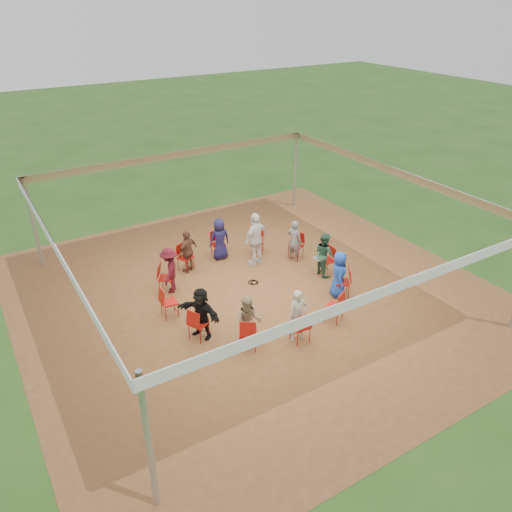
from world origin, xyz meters
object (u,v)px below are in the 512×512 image
standing_person (256,239)px  cable_coil (254,282)px  chair_4 (185,257)px  person_seated_0 (324,254)px  chair_0 (327,261)px  person_seated_7 (298,315)px  chair_11 (342,282)px  chair_9 (300,326)px  chair_3 (218,245)px  person_seated_2 (220,239)px  chair_10 (334,306)px  person_seated_1 (294,241)px  person_seated_6 (249,322)px  person_seated_5 (201,313)px  person_seated_3 (188,251)px  person_seated_8 (339,274)px  chair_1 (296,246)px  laptop (320,257)px  chair_2 (257,241)px  chair_5 (166,278)px  chair_6 (169,302)px  person_seated_4 (170,270)px  chair_7 (199,324)px

standing_person → cable_coil: (-0.71, -1.02, -0.87)m
chair_4 → person_seated_0: person_seated_0 is taller
chair_0 → person_seated_7: size_ratio=0.64×
chair_11 → chair_9: bearing=150.0°
chair_3 → person_seated_7: size_ratio=0.64×
chair_11 → chair_3: bearing=60.0°
person_seated_2 → chair_11: bearing=120.8°
chair_0 → chair_10: (-1.44, -2.13, 0.00)m
chair_3 → person_seated_1: 2.53m
standing_person → person_seated_6: bearing=38.7°
chair_0 → person_seated_5: person_seated_5 is taller
chair_0 → person_seated_3: 4.36m
chair_0 → standing_person: bearing=46.7°
person_seated_2 → person_seated_8: bearing=120.0°
chair_1 → laptop: (-0.03, -1.29, 0.21)m
chair_10 → chair_11: 1.33m
chair_2 → chair_5: same height
person_seated_8 → chair_5: bearing=90.0°
chair_6 → person_seated_4: bearing=159.9°
chair_2 → person_seated_2: bearing=20.1°
person_seated_0 → person_seated_2: (-2.27, 2.62, 0.00)m
chair_0 → person_seated_6: (-3.95, -1.85, 0.26)m
laptop → person_seated_6: bearing=121.1°
chair_2 → person_seated_4: person_seated_4 is taller
chair_11 → person_seated_4: size_ratio=0.64×
chair_7 → person_seated_6: bearing=20.1°
person_seated_7 → cable_coil: bearing=85.0°
chair_1 → person_seated_2: 2.53m
person_seated_0 → cable_coil: bearing=76.8°
standing_person → cable_coil: standing_person is taller
chair_7 → cable_coil: size_ratio=2.98×
chair_7 → person_seated_2: (2.49, 3.57, 0.26)m
person_seated_3 → chair_7: bearing=43.6°
chair_11 → person_seated_6: person_seated_6 is taller
person_seated_3 → person_seated_8: same height
cable_coil → laptop: laptop is taller
person_seated_2 → person_seated_0: bearing=135.0°
chair_3 → cable_coil: bearing=97.2°
chair_5 → person_seated_8: bearing=90.0°
chair_3 → chair_9: same height
chair_3 → person_seated_0: (2.26, -2.74, 0.26)m
chair_3 → cable_coil: (0.11, -2.07, -0.43)m
chair_6 → person_seated_7: size_ratio=0.64×
chair_0 → chair_2: same height
chair_0 → chair_3: size_ratio=1.00×
laptop → chair_11: bearing=177.2°
person_seated_4 → laptop: person_seated_4 is taller
person_seated_4 → person_seated_8: size_ratio=1.00×
chair_1 → chair_7: size_ratio=1.00×
chair_9 → standing_person: standing_person is taller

